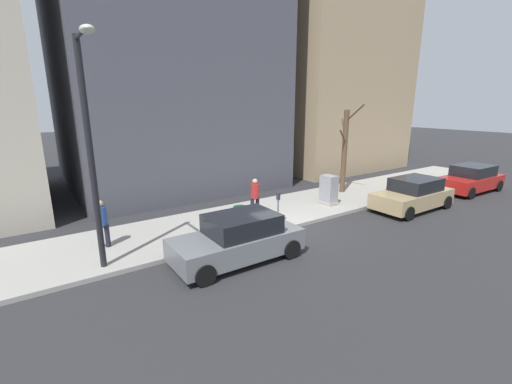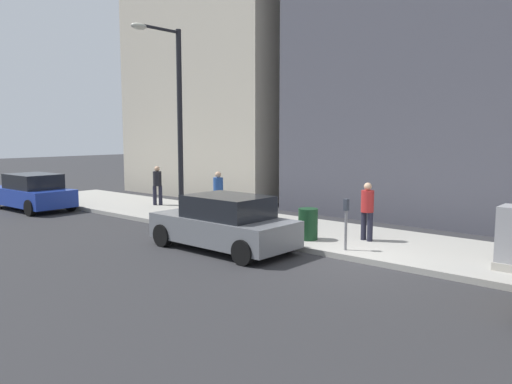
{
  "view_description": "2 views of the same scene",
  "coord_description": "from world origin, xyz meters",
  "px_view_note": "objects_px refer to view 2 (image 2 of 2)",
  "views": [
    {
      "loc": [
        -9.85,
        8.54,
        4.94
      ],
      "look_at": [
        1.91,
        0.42,
        1.21
      ],
      "focal_mm": 24.0,
      "sensor_mm": 36.0,
      "label": 1
    },
    {
      "loc": [
        -10.78,
        -6.22,
        3.19
      ],
      "look_at": [
        -0.11,
        2.96,
        1.53
      ],
      "focal_mm": 35.0,
      "sensor_mm": 36.0,
      "label": 2
    }
  ],
  "objects_px": {
    "utility_box": "(512,238)",
    "pedestrian_midblock": "(218,191)",
    "office_tower_right": "(246,22)",
    "parked_car_grey": "(224,223)",
    "trash_bin": "(308,224)",
    "streetlamp": "(174,109)",
    "pedestrian_near_meter": "(367,208)",
    "pedestrian_far_corner": "(157,183)",
    "parked_car_blue": "(32,192)",
    "parking_meter": "(346,219)"
  },
  "relations": [
    {
      "from": "utility_box",
      "to": "trash_bin",
      "type": "height_order",
      "value": "utility_box"
    },
    {
      "from": "trash_bin",
      "to": "pedestrian_far_corner",
      "type": "bearing_deg",
      "value": 79.95
    },
    {
      "from": "parked_car_blue",
      "to": "pedestrian_near_meter",
      "type": "xyz_separation_m",
      "value": [
        3.08,
        -13.89,
        0.35
      ]
    },
    {
      "from": "parked_car_grey",
      "to": "parking_meter",
      "type": "xyz_separation_m",
      "value": [
        1.6,
        -2.87,
        0.24
      ]
    },
    {
      "from": "trash_bin",
      "to": "pedestrian_near_meter",
      "type": "height_order",
      "value": "pedestrian_near_meter"
    },
    {
      "from": "parked_car_grey",
      "to": "parked_car_blue",
      "type": "distance_m",
      "value": 11.17
    },
    {
      "from": "parked_car_blue",
      "to": "pedestrian_near_meter",
      "type": "distance_m",
      "value": 14.23
    },
    {
      "from": "parked_car_grey",
      "to": "utility_box",
      "type": "bearing_deg",
      "value": -69.35
    },
    {
      "from": "utility_box",
      "to": "pedestrian_near_meter",
      "type": "distance_m",
      "value": 3.97
    },
    {
      "from": "parked_car_blue",
      "to": "parking_meter",
      "type": "height_order",
      "value": "parked_car_blue"
    },
    {
      "from": "parked_car_grey",
      "to": "trash_bin",
      "type": "distance_m",
      "value": 2.47
    },
    {
      "from": "office_tower_right",
      "to": "pedestrian_near_meter",
      "type": "bearing_deg",
      "value": -124.83
    },
    {
      "from": "streetlamp",
      "to": "trash_bin",
      "type": "xyz_separation_m",
      "value": [
        0.62,
        -5.1,
        -3.42
      ]
    },
    {
      "from": "office_tower_right",
      "to": "parked_car_blue",
      "type": "bearing_deg",
      "value": 171.58
    },
    {
      "from": "utility_box",
      "to": "office_tower_right",
      "type": "relative_size",
      "value": 0.08
    },
    {
      "from": "parked_car_grey",
      "to": "trash_bin",
      "type": "relative_size",
      "value": 4.68
    },
    {
      "from": "office_tower_right",
      "to": "parked_car_grey",
      "type": "bearing_deg",
      "value": -140.55
    },
    {
      "from": "streetlamp",
      "to": "pedestrian_far_corner",
      "type": "bearing_deg",
      "value": 59.82
    },
    {
      "from": "parked_car_grey",
      "to": "parked_car_blue",
      "type": "bearing_deg",
      "value": 90.7
    },
    {
      "from": "utility_box",
      "to": "pedestrian_far_corner",
      "type": "xyz_separation_m",
      "value": [
        1.17,
        14.14,
        0.24
      ]
    },
    {
      "from": "pedestrian_midblock",
      "to": "office_tower_right",
      "type": "bearing_deg",
      "value": -36.95
    },
    {
      "from": "trash_bin",
      "to": "office_tower_right",
      "type": "relative_size",
      "value": 0.05
    },
    {
      "from": "trash_bin",
      "to": "pedestrian_near_meter",
      "type": "xyz_separation_m",
      "value": [
        0.98,
        -1.35,
        0.49
      ]
    },
    {
      "from": "parked_car_grey",
      "to": "parked_car_blue",
      "type": "relative_size",
      "value": 0.99
    },
    {
      "from": "pedestrian_far_corner",
      "to": "trash_bin",
      "type": "bearing_deg",
      "value": -55.06
    },
    {
      "from": "office_tower_right",
      "to": "pedestrian_far_corner",
      "type": "bearing_deg",
      "value": -166.02
    },
    {
      "from": "streetlamp",
      "to": "pedestrian_near_meter",
      "type": "xyz_separation_m",
      "value": [
        1.59,
        -6.46,
        -2.93
      ]
    },
    {
      "from": "parking_meter",
      "to": "pedestrian_near_meter",
      "type": "bearing_deg",
      "value": 6.17
    },
    {
      "from": "pedestrian_far_corner",
      "to": "pedestrian_midblock",
      "type": "bearing_deg",
      "value": -51.04
    },
    {
      "from": "utility_box",
      "to": "pedestrian_midblock",
      "type": "xyz_separation_m",
      "value": [
        0.74,
        10.06,
        0.24
      ]
    },
    {
      "from": "pedestrian_midblock",
      "to": "parking_meter",
      "type": "bearing_deg",
      "value": -177.18
    },
    {
      "from": "pedestrian_far_corner",
      "to": "office_tower_right",
      "type": "height_order",
      "value": "office_tower_right"
    },
    {
      "from": "parked_car_grey",
      "to": "pedestrian_far_corner",
      "type": "bearing_deg",
      "value": 64.67
    },
    {
      "from": "parked_car_blue",
      "to": "utility_box",
      "type": "bearing_deg",
      "value": -83.46
    },
    {
      "from": "pedestrian_near_meter",
      "to": "parked_car_grey",
      "type": "bearing_deg",
      "value": -116.8
    },
    {
      "from": "trash_bin",
      "to": "pedestrian_near_meter",
      "type": "relative_size",
      "value": 0.54
    },
    {
      "from": "parked_car_blue",
      "to": "pedestrian_far_corner",
      "type": "height_order",
      "value": "pedestrian_far_corner"
    },
    {
      "from": "parked_car_blue",
      "to": "pedestrian_midblock",
      "type": "xyz_separation_m",
      "value": [
        3.24,
        -7.76,
        0.35
      ]
    },
    {
      "from": "streetlamp",
      "to": "pedestrian_far_corner",
      "type": "height_order",
      "value": "streetlamp"
    },
    {
      "from": "parked_car_grey",
      "to": "office_tower_right",
      "type": "distance_m",
      "value": 17.16
    },
    {
      "from": "parking_meter",
      "to": "trash_bin",
      "type": "height_order",
      "value": "parking_meter"
    },
    {
      "from": "pedestrian_near_meter",
      "to": "streetlamp",
      "type": "bearing_deg",
      "value": -150.98
    },
    {
      "from": "pedestrian_near_meter",
      "to": "pedestrian_midblock",
      "type": "xyz_separation_m",
      "value": [
        0.16,
        6.13,
        0.0
      ]
    },
    {
      "from": "utility_box",
      "to": "trash_bin",
      "type": "relative_size",
      "value": 1.59
    },
    {
      "from": "utility_box",
      "to": "pedestrian_far_corner",
      "type": "distance_m",
      "value": 14.19
    },
    {
      "from": "pedestrian_far_corner",
      "to": "office_tower_right",
      "type": "relative_size",
      "value": 0.09
    },
    {
      "from": "streetlamp",
      "to": "office_tower_right",
      "type": "height_order",
      "value": "office_tower_right"
    },
    {
      "from": "parked_car_blue",
      "to": "pedestrian_midblock",
      "type": "relative_size",
      "value": 2.56
    },
    {
      "from": "parked_car_blue",
      "to": "utility_box",
      "type": "relative_size",
      "value": 2.97
    },
    {
      "from": "parked_car_grey",
      "to": "parking_meter",
      "type": "bearing_deg",
      "value": -60.5
    }
  ]
}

